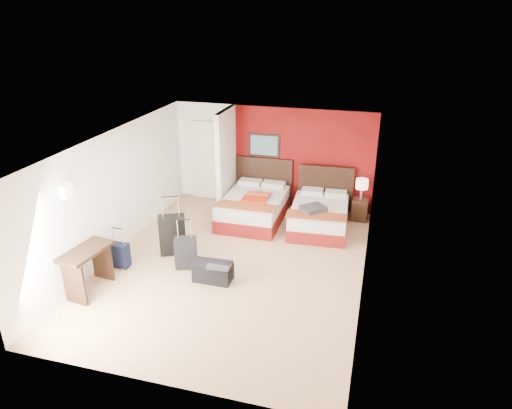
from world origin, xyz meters
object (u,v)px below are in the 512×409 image
(duffel_bag, at_px, (213,272))
(desk, at_px, (89,270))
(red_suitcase_open, at_px, (256,197))
(suitcase_black, at_px, (173,236))
(suitcase_charcoal, at_px, (186,254))
(bed_right, at_px, (319,217))
(bed_left, at_px, (253,209))
(table_lamp, at_px, (361,189))
(nightstand, at_px, (360,209))
(suitcase_navy, at_px, (120,256))

(duffel_bag, height_order, desk, desk)
(desk, bearing_deg, red_suitcase_open, 66.93)
(suitcase_black, relative_size, suitcase_charcoal, 1.30)
(suitcase_charcoal, bearing_deg, bed_right, 28.22)
(suitcase_charcoal, xyz_separation_m, desk, (-1.34, -1.18, 0.11))
(bed_left, height_order, table_lamp, table_lamp)
(red_suitcase_open, relative_size, suitcase_black, 0.96)
(red_suitcase_open, relative_size, table_lamp, 1.50)
(nightstand, relative_size, table_lamp, 1.02)
(suitcase_charcoal, xyz_separation_m, suitcase_navy, (-1.24, -0.32, -0.07))
(nightstand, xyz_separation_m, suitcase_charcoal, (-3.09, -3.16, 0.05))
(nightstand, bearing_deg, red_suitcase_open, -160.46)
(nightstand, distance_m, suitcase_navy, 5.56)
(nightstand, distance_m, suitcase_charcoal, 4.42)
(bed_right, height_order, suitcase_black, suitcase_black)
(bed_right, bearing_deg, nightstand, 36.84)
(bed_left, xyz_separation_m, suitcase_black, (-1.15, -2.00, 0.10))
(nightstand, height_order, suitcase_black, suitcase_black)
(suitcase_black, distance_m, suitcase_charcoal, 0.68)
(bed_right, bearing_deg, duffel_bag, -123.10)
(suitcase_black, bearing_deg, suitcase_navy, -158.62)
(red_suitcase_open, relative_size, suitcase_charcoal, 1.24)
(bed_left, bearing_deg, desk, -118.61)
(bed_left, xyz_separation_m, bed_right, (1.56, -0.03, -0.02))
(table_lamp, distance_m, desk, 6.21)
(red_suitcase_open, height_order, duffel_bag, red_suitcase_open)
(bed_left, xyz_separation_m, suitcase_charcoal, (-0.67, -2.46, 0.01))
(suitcase_navy, bearing_deg, duffel_bag, 0.45)
(red_suitcase_open, xyz_separation_m, desk, (-2.10, -3.55, -0.22))
(bed_right, height_order, desk, desk)
(nightstand, relative_size, suitcase_charcoal, 0.85)
(suitcase_navy, bearing_deg, nightstand, 38.32)
(red_suitcase_open, distance_m, suitcase_black, 2.29)
(bed_left, height_order, red_suitcase_open, red_suitcase_open)
(suitcase_black, height_order, desk, desk)
(bed_right, bearing_deg, suitcase_charcoal, -135.71)
(suitcase_navy, distance_m, desk, 0.88)
(bed_left, distance_m, table_lamp, 2.57)
(table_lamp, relative_size, duffel_bag, 0.72)
(suitcase_navy, bearing_deg, red_suitcase_open, 52.81)
(nightstand, bearing_deg, suitcase_black, -142.38)
(nightstand, relative_size, duffel_bag, 0.73)
(red_suitcase_open, relative_size, duffel_bag, 1.08)
(nightstand, xyz_separation_m, desk, (-4.43, -4.34, 0.15))
(suitcase_black, relative_size, duffel_bag, 1.13)
(suitcase_black, bearing_deg, bed_right, 10.75)
(suitcase_charcoal, distance_m, duffel_bag, 0.74)
(table_lamp, xyz_separation_m, suitcase_navy, (-4.33, -3.48, -0.53))
(suitcase_black, relative_size, desk, 0.81)
(bed_left, relative_size, red_suitcase_open, 2.57)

